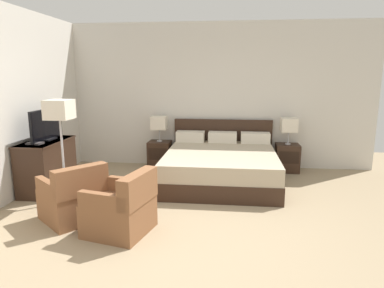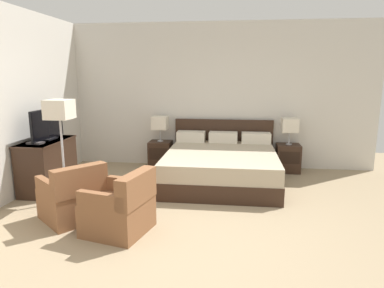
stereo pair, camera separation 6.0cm
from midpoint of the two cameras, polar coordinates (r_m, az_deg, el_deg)
ground_plane at (r=4.06m, az=-1.29°, el=-15.70°), size 9.90×9.90×0.00m
wall_back at (r=6.94m, az=2.73°, el=8.00°), size 6.60×0.06×2.86m
wall_left at (r=5.92m, az=-26.53°, el=6.20°), size 0.06×5.10×2.86m
bed at (r=6.03m, az=5.17°, el=-3.52°), size 1.95×2.14×0.97m
nightstand_left at (r=6.95m, az=-5.02°, el=-1.72°), size 0.44×0.40×0.53m
nightstand_right at (r=6.88m, az=15.95°, el=-2.27°), size 0.44×0.40×0.53m
table_lamp_left at (r=6.83m, az=-5.11°, el=3.51°), size 0.30×0.30×0.51m
table_lamp_right at (r=6.76m, az=16.24°, el=3.01°), size 0.30×0.30×0.51m
dresser at (r=6.01m, az=-22.64°, el=-3.19°), size 0.52×1.08×0.82m
tv at (r=5.96m, az=-22.67°, el=2.98°), size 0.18×0.91×0.50m
book_red_cover at (r=5.70m, az=-24.35°, el=0.16°), size 0.23×0.17×0.03m
armchair_by_window at (r=4.72m, az=-18.80°, el=-8.59°), size 0.97×0.96×0.76m
armchair_companion at (r=4.21m, az=-11.39°, el=-10.65°), size 0.83×0.82×0.76m
floor_lamp at (r=5.19m, az=-20.86°, el=4.29°), size 0.34×0.34×1.51m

